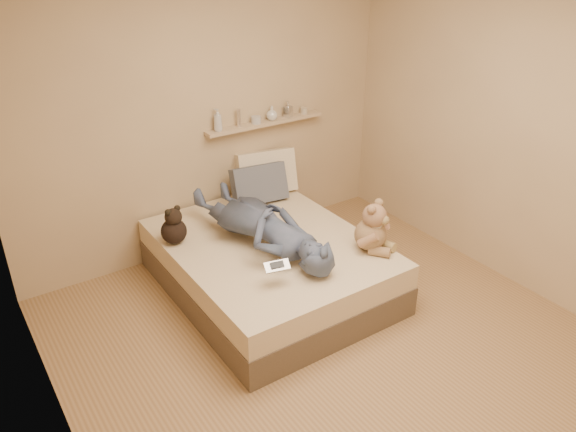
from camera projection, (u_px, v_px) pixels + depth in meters
room at (347, 184)px, 3.44m from camera, size 3.80×3.80×3.80m
bed at (269, 265)px, 4.62m from camera, size 1.50×1.90×0.45m
game_console at (277, 266)px, 3.89m from camera, size 0.19×0.12×0.06m
teddy_bear at (373, 230)px, 4.33m from camera, size 0.33×0.34×0.42m
dark_plush at (174, 228)px, 4.44m from camera, size 0.21×0.21×0.32m
pillow_cream at (266, 172)px, 5.29m from camera, size 0.59×0.37×0.43m
pillow_grey at (259, 184)px, 5.12m from camera, size 0.53×0.31×0.37m
person at (262, 225)px, 4.40m from camera, size 0.72×1.52×0.35m
wall_shelf at (265, 123)px, 5.17m from camera, size 1.20×0.12×0.03m
shelf_bottles at (259, 115)px, 5.09m from camera, size 1.01×0.13×0.20m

